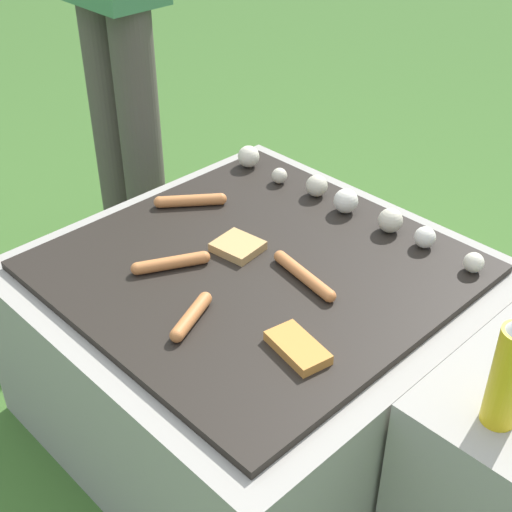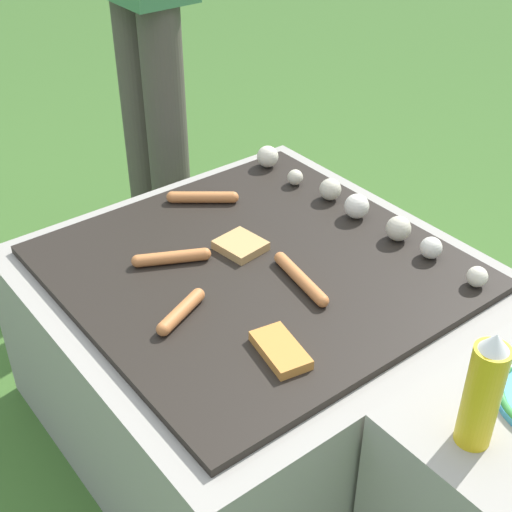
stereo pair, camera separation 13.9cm
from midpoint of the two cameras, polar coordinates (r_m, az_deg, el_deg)
ground_plane at (r=1.83m, az=2.24°, el=-12.31°), size 14.00×14.00×0.00m
grill at (r=1.67m, az=2.41°, el=-7.07°), size 0.89×0.89×0.45m
sausage_front_center at (r=1.38m, az=-3.13°, el=-4.56°), size 0.07×0.14×0.03m
sausage_mid_left at (r=1.47m, az=6.30°, el=-1.89°), size 0.19×0.06×0.03m
sausage_back_center at (r=1.53m, az=-4.20°, el=-0.20°), size 0.09×0.16×0.03m
sausage_front_left at (r=1.75m, az=-2.03°, el=4.66°), size 0.12×0.15×0.03m
bread_slice_right at (r=1.30m, az=5.06°, el=-7.63°), size 0.13×0.09×0.02m
bread_slice_left at (r=1.57m, az=1.30°, el=0.77°), size 0.11×0.10×0.02m
mushroom_row at (r=1.72m, az=10.06°, el=4.05°), size 0.73×0.07×0.06m
condiment_bottle at (r=1.16m, az=21.07°, el=-10.25°), size 0.06×0.06×0.22m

